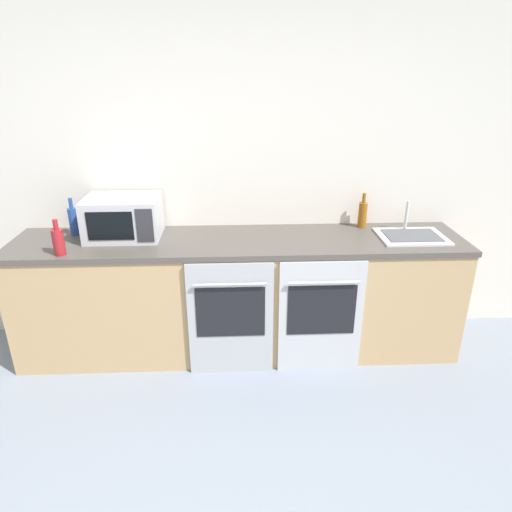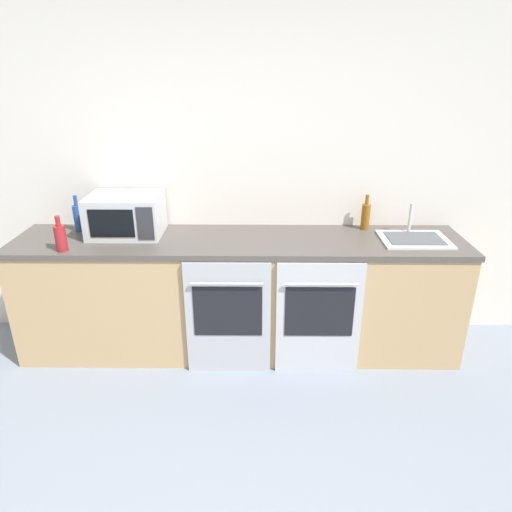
# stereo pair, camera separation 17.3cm
# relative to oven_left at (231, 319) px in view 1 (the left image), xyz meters

# --- Properties ---
(wall_back) EXTENTS (10.00, 0.06, 2.60)m
(wall_back) POSITION_rel_oven_left_xyz_m (0.07, 0.69, 0.86)
(wall_back) COLOR silver
(wall_back) RESTS_ON ground_plane
(counter_back) EXTENTS (3.32, 0.67, 0.92)m
(counter_back) POSITION_rel_oven_left_xyz_m (0.07, 0.34, 0.02)
(counter_back) COLOR tan
(counter_back) RESTS_ON ground_plane
(oven_left) EXTENTS (0.60, 0.06, 0.87)m
(oven_left) POSITION_rel_oven_left_xyz_m (0.00, 0.00, 0.00)
(oven_left) COLOR #A8AAAF
(oven_left) RESTS_ON ground_plane
(oven_right) EXTENTS (0.60, 0.06, 0.87)m
(oven_right) POSITION_rel_oven_left_xyz_m (0.64, 0.00, 0.00)
(oven_right) COLOR #B7BABF
(oven_right) RESTS_ON ground_plane
(microwave) EXTENTS (0.53, 0.40, 0.30)m
(microwave) POSITION_rel_oven_left_xyz_m (-0.78, 0.43, 0.62)
(microwave) COLOR #B7BABF
(microwave) RESTS_ON counter_back
(bottle_red) EXTENTS (0.08, 0.08, 0.25)m
(bottle_red) POSITION_rel_oven_left_xyz_m (-1.14, 0.10, 0.57)
(bottle_red) COLOR maroon
(bottle_red) RESTS_ON counter_back
(bottle_amber) EXTENTS (0.07, 0.07, 0.27)m
(bottle_amber) POSITION_rel_oven_left_xyz_m (1.04, 0.56, 0.58)
(bottle_amber) COLOR #8C5114
(bottle_amber) RESTS_ON counter_back
(bottle_blue) EXTENTS (0.07, 0.07, 0.28)m
(bottle_blue) POSITION_rel_oven_left_xyz_m (-1.16, 0.50, 0.58)
(bottle_blue) COLOR #234793
(bottle_blue) RESTS_ON counter_back
(sink) EXTENTS (0.49, 0.38, 0.24)m
(sink) POSITION_rel_oven_left_xyz_m (1.35, 0.32, 0.49)
(sink) COLOR silver
(sink) RESTS_ON counter_back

